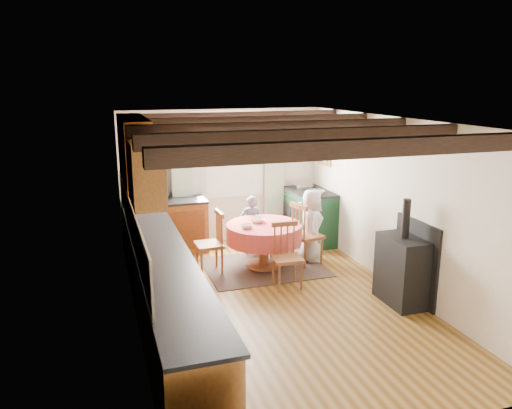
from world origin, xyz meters
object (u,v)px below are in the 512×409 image
object	(u,v)px
dining_table	(264,246)
child_far	(251,225)
chair_right	(307,233)
chair_near	(287,256)
child_right	(311,225)
cast_iron_stove	(403,252)
chair_left	(209,242)
cup	(258,218)
aga_range	(309,216)

from	to	relation	value
dining_table	child_far	xyz separation A→B (m)	(0.01, 0.67, 0.15)
chair_right	dining_table	bearing A→B (deg)	72.11
chair_near	child_right	bearing A→B (deg)	53.82
child_right	cast_iron_stove	bearing A→B (deg)	-155.88
chair_left	cup	world-z (taller)	chair_left
chair_right	aga_range	distance (m)	1.13
dining_table	chair_near	bearing A→B (deg)	-85.48
aga_range	cup	distance (m)	1.45
chair_right	cup	size ratio (longest dim) A/B	11.07
aga_range	child_far	size ratio (longest dim) A/B	1.05
child_far	chair_near	bearing A→B (deg)	101.91
chair_right	child_right	distance (m)	0.20
aga_range	child_far	distance (m)	1.23
chair_near	cup	world-z (taller)	chair_near
chair_near	cast_iron_stove	bearing A→B (deg)	-33.09
chair_left	cup	bearing A→B (deg)	100.63
aga_range	child_right	bearing A→B (deg)	-112.06
chair_near	cast_iron_stove	xyz separation A→B (m)	(1.24, -0.94, 0.24)
child_far	cup	distance (m)	0.50
child_far	chair_right	bearing A→B (deg)	143.82
chair_near	chair_left	distance (m)	1.29
aga_range	child_right	distance (m)	0.96
cast_iron_stove	cup	distance (m)	2.42
dining_table	chair_right	size ratio (longest dim) A/B	1.16
chair_near	cast_iron_stove	size ratio (longest dim) A/B	0.66
aga_range	child_far	xyz separation A→B (m)	(-1.19, -0.29, 0.02)
chair_near	cup	xyz separation A→B (m)	(-0.09, 1.07, 0.29)
dining_table	cup	distance (m)	0.47
cast_iron_stove	child_right	xyz separation A→B (m)	(-0.47, 1.86, -0.12)
dining_table	child_right	xyz separation A→B (m)	(0.84, 0.08, 0.24)
chair_right	cast_iron_stove	size ratio (longest dim) A/B	0.72
child_right	chair_right	bearing A→B (deg)	144.67
dining_table	child_right	size ratio (longest dim) A/B	0.99
aga_range	cup	size ratio (longest dim) A/B	11.61
aga_range	chair_near	bearing A→B (deg)	-122.20
dining_table	child_far	size ratio (longest dim) A/B	1.16
aga_range	cast_iron_stove	xyz separation A→B (m)	(0.11, -2.74, 0.22)
aga_range	cup	xyz separation A→B (m)	(-1.23, -0.73, 0.26)
cast_iron_stove	cup	bearing A→B (deg)	123.55
chair_near	aga_range	bearing A→B (deg)	61.92
dining_table	aga_range	bearing A→B (deg)	38.82
aga_range	child_right	size ratio (longest dim) A/B	0.90
child_far	cup	bearing A→B (deg)	95.14
chair_left	chair_right	xyz separation A→B (m)	(1.58, -0.11, 0.03)
chair_right	cup	distance (m)	0.83
dining_table	chair_near	distance (m)	0.85
dining_table	cast_iron_stove	bearing A→B (deg)	-53.64
chair_left	cast_iron_stove	size ratio (longest dim) A/B	0.68
dining_table	aga_range	size ratio (longest dim) A/B	1.10
chair_left	chair_right	distance (m)	1.58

